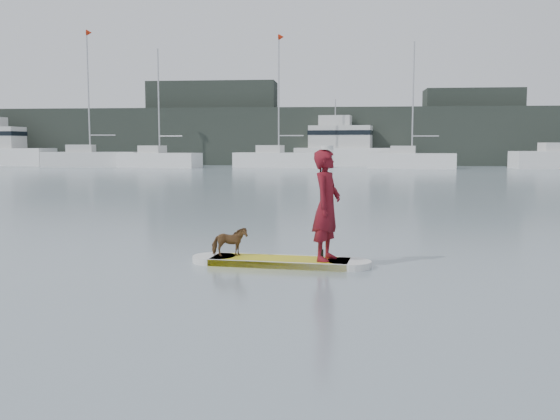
# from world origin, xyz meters

# --- Properties ---
(ground) EXTENTS (140.00, 140.00, 0.00)m
(ground) POSITION_xyz_m (0.00, 0.00, 0.00)
(ground) COLOR slate
(ground) RESTS_ON ground
(paddleboard) EXTENTS (3.28, 1.08, 0.12)m
(paddleboard) POSITION_xyz_m (3.07, -3.44, 0.06)
(paddleboard) COLOR gold
(paddleboard) RESTS_ON ground
(paddler) EXTENTS (0.67, 0.83, 1.96)m
(paddler) POSITION_xyz_m (3.91, -3.54, 1.10)
(paddler) COLOR maroon
(paddler) RESTS_ON paddleboard
(white_cap) EXTENTS (0.22, 0.22, 0.07)m
(white_cap) POSITION_xyz_m (3.91, -3.54, 2.12)
(white_cap) COLOR silver
(white_cap) RESTS_ON paddler
(dog) EXTENTS (0.70, 0.48, 0.54)m
(dog) POSITION_xyz_m (2.12, -3.34, 0.39)
(dog) COLOR brown
(dog) RESTS_ON paddleboard
(paddle) EXTENTS (0.10, 0.30, 2.00)m
(paddle) POSITION_xyz_m (3.80, -3.22, 0.80)
(paddle) COLOR black
(paddle) RESTS_ON ground
(sailboat_b) EXTENTS (9.13, 3.94, 13.12)m
(sailboat_b) POSITION_xyz_m (-20.31, 44.46, 0.91)
(sailboat_b) COLOR white
(sailboat_b) RESTS_ON ground
(sailboat_c) EXTENTS (8.03, 4.01, 11.03)m
(sailboat_c) POSITION_xyz_m (-12.95, 43.13, 0.82)
(sailboat_c) COLOR white
(sailboat_c) RESTS_ON ground
(sailboat_d) EXTENTS (8.70, 3.82, 12.39)m
(sailboat_d) POSITION_xyz_m (-1.79, 44.45, 0.89)
(sailboat_d) COLOR white
(sailboat_d) RESTS_ON ground
(sailboat_e) EXTENTS (8.11, 3.68, 11.34)m
(sailboat_e) POSITION_xyz_m (10.52, 43.25, 0.81)
(sailboat_e) COLOR white
(sailboat_e) RESTS_ON ground
(motor_yacht_a) EXTENTS (11.51, 4.98, 6.68)m
(motor_yacht_a) POSITION_xyz_m (4.71, 48.69, 1.88)
(motor_yacht_a) COLOR white
(motor_yacht_a) RESTS_ON ground
(motor_yacht_b) EXTENTS (10.23, 4.37, 6.56)m
(motor_yacht_b) POSITION_xyz_m (-30.89, 47.07, 1.84)
(motor_yacht_b) COLOR white
(motor_yacht_b) RESTS_ON ground
(shore_mass) EXTENTS (90.00, 6.00, 6.00)m
(shore_mass) POSITION_xyz_m (0.00, 53.00, 3.00)
(shore_mass) COLOR black
(shore_mass) RESTS_ON ground
(shore_building_west) EXTENTS (14.00, 4.00, 9.00)m
(shore_building_west) POSITION_xyz_m (-10.00, 54.00, 4.50)
(shore_building_west) COLOR black
(shore_building_west) RESTS_ON ground
(shore_building_east) EXTENTS (10.00, 4.00, 8.00)m
(shore_building_east) POSITION_xyz_m (18.00, 54.00, 4.00)
(shore_building_east) COLOR black
(shore_building_east) RESTS_ON ground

